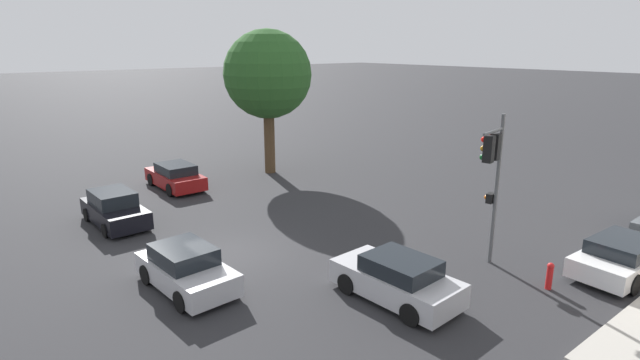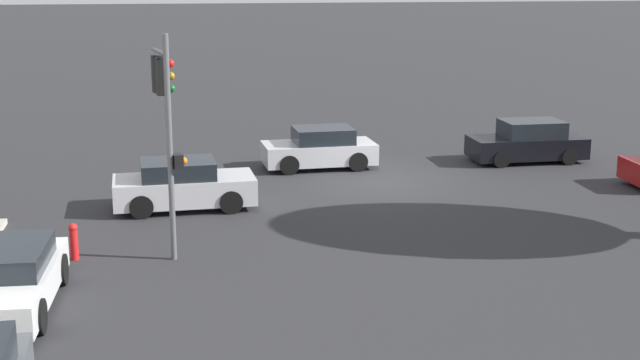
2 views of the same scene
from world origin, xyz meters
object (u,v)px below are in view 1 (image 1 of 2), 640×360
Objects in this scene: traffic_signal at (492,165)px; crossing_car_1 at (175,176)px; crossing_car_0 at (397,279)px; crossing_car_3 at (115,209)px; street_tree at (268,75)px; parked_car_0 at (623,256)px; crossing_car_2 at (186,269)px; fire_hydrant at (550,275)px.

traffic_signal reaches higher than crossing_car_1.
crossing_car_3 is (-12.51, -4.62, 0.01)m from crossing_car_0.
street_tree is 1.91× the size of parked_car_0.
crossing_car_2 is 14.92m from parked_car_0.
crossing_car_1 is at bearing -166.57° from fire_hydrant.
crossing_car_0 is at bearing 19.30° from crossing_car_3.
crossing_car_3 is (-7.68, 0.14, 0.02)m from crossing_car_2.
traffic_signal is at bearing 57.05° from crossing_car_2.
crossing_car_0 is (16.02, -5.93, -5.29)m from street_tree.
crossing_car_2 is 11.83m from fire_hydrant.
fire_hydrant is at bearing 29.69° from crossing_car_3.
street_tree reaches higher than crossing_car_2.
traffic_signal is at bearing -97.59° from crossing_car_0.
crossing_car_1 is 5.87m from crossing_car_3.
street_tree is 2.16× the size of crossing_car_2.
crossing_car_3 is (3.51, -10.55, -5.28)m from street_tree.
street_tree is 12.31m from crossing_car_3.
crossing_car_0 is (-0.33, -4.24, -3.07)m from traffic_signal.
parked_car_0 is (3.71, 7.47, -0.05)m from crossing_car_0.
street_tree is 2.00× the size of crossing_car_1.
traffic_signal reaches higher than crossing_car_0.
traffic_signal is 5.94× the size of fire_hydrant.
crossing_car_2 is 0.88× the size of parked_car_0.
fire_hydrant is at bearing -166.23° from crossing_car_1.
traffic_signal is 10.83m from crossing_car_2.
fire_hydrant is (15.19, 9.01, -0.21)m from crossing_car_3.
street_tree is 2.06× the size of crossing_car_0.
crossing_car_2 is 7.68m from crossing_car_3.
crossing_car_3 is at bearing 175.86° from crossing_car_2.
crossing_car_3 is 4.55× the size of fire_hydrant.
crossing_car_1 is (-0.30, -6.08, -5.31)m from street_tree.
crossing_car_2 reaches higher than fire_hydrant.
street_tree is 8.08m from crossing_car_1.
traffic_signal reaches higher than crossing_car_3.
parked_car_0 is at bearing 71.42° from fire_hydrant.
street_tree reaches higher than traffic_signal.
crossing_car_3 is (-12.85, -8.86, -3.06)m from traffic_signal.
street_tree reaches higher than crossing_car_1.
street_tree is 2.07× the size of crossing_car_3.
crossing_car_1 is 4.71× the size of fire_hydrant.
crossing_car_0 is 13.34m from crossing_car_3.
crossing_car_0 is at bearing -20.30° from street_tree.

